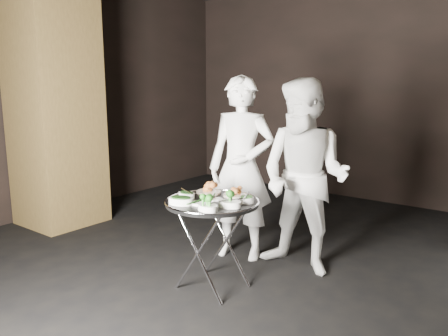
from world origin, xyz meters
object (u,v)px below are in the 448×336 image
Objects in this scene: serving_tray at (212,202)px; waiter_right at (304,177)px; tray_stand at (212,241)px; waiter_left at (241,168)px.

waiter_right reaches higher than serving_tray.
tray_stand is 0.85m from waiter_left.
tray_stand is at bearing -89.90° from waiter_left.
serving_tray is at bearing 172.87° from tray_stand.
tray_stand is 0.95m from waiter_right.
waiter_left is at bearing -174.91° from waiter_right.
serving_tray is 0.73m from waiter_left.
serving_tray is (-0.00, 0.00, 0.31)m from tray_stand.
waiter_right is (0.40, 0.74, 0.12)m from serving_tray.
waiter_right is at bearing 61.53° from tray_stand.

